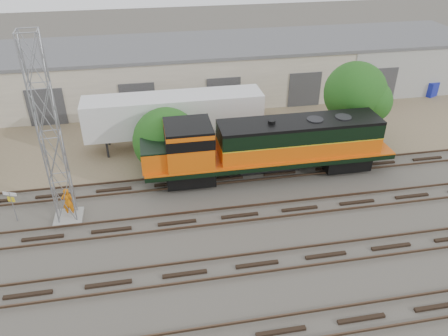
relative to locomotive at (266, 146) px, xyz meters
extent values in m
plane|color=#47423A|center=(-2.83, -6.00, -2.46)|extent=(140.00, 140.00, 0.00)
cube|color=#726047|center=(-2.83, 9.00, -2.45)|extent=(80.00, 16.00, 0.02)
cube|color=black|center=(-2.83, -13.50, -2.39)|extent=(80.00, 2.40, 0.14)
cube|color=#4C3828|center=(-2.83, -12.75, -2.25)|extent=(80.00, 0.08, 0.14)
cube|color=black|center=(-2.83, -9.00, -2.39)|extent=(80.00, 2.40, 0.14)
cube|color=#4C3828|center=(-2.83, -9.75, -2.25)|extent=(80.00, 0.08, 0.14)
cube|color=#4C3828|center=(-2.83, -8.25, -2.25)|extent=(80.00, 0.08, 0.14)
cube|color=black|center=(-2.83, -4.50, -2.39)|extent=(80.00, 2.40, 0.14)
cube|color=#4C3828|center=(-2.83, -5.25, -2.25)|extent=(80.00, 0.08, 0.14)
cube|color=#4C3828|center=(-2.83, -3.75, -2.25)|extent=(80.00, 0.08, 0.14)
cube|color=black|center=(-2.83, 0.00, -2.39)|extent=(80.00, 2.40, 0.14)
cube|color=#4C3828|center=(-2.83, -0.75, -2.25)|extent=(80.00, 0.08, 0.14)
cube|color=#4C3828|center=(-2.83, 0.75, -2.25)|extent=(80.00, 0.08, 0.14)
cube|color=beige|center=(-2.83, 17.00, 0.04)|extent=(58.00, 10.00, 5.00)
cube|color=#59595B|center=(-2.83, 17.00, 2.69)|extent=(58.40, 10.40, 0.30)
cube|color=#999993|center=(19.17, 11.95, 0.04)|extent=(14.00, 0.10, 5.00)
cube|color=#333335|center=(-16.83, 11.94, -0.76)|extent=(3.20, 0.12, 3.40)
cube|color=#333335|center=(-8.83, 11.94, -0.76)|extent=(3.20, 0.12, 3.40)
cube|color=#333335|center=(-0.83, 11.94, -0.76)|extent=(3.20, 0.12, 3.40)
cube|color=#333335|center=(7.17, 11.94, -0.76)|extent=(3.20, 0.12, 3.40)
cube|color=#333335|center=(15.17, 11.94, -0.76)|extent=(3.20, 0.12, 3.40)
cube|color=black|center=(-5.46, 0.00, -1.66)|extent=(3.36, 2.52, 1.05)
cube|color=black|center=(6.09, 0.00, -1.66)|extent=(3.36, 2.52, 1.05)
cube|color=black|center=(0.32, 0.00, -0.95)|extent=(17.85, 3.15, 0.37)
cylinder|color=black|center=(0.32, 0.00, -1.61)|extent=(4.41, 1.15, 1.15)
cube|color=#D5540A|center=(2.42, 0.00, -0.14)|extent=(11.55, 2.73, 1.26)
cube|color=black|center=(2.42, 0.00, 1.02)|extent=(11.55, 2.73, 1.05)
cube|color=black|center=(2.42, 0.00, 1.65)|extent=(11.55, 2.73, 0.21)
cube|color=#D5540A|center=(-5.46, 0.00, 0.60)|extent=(3.15, 3.15, 2.73)
cube|color=black|center=(-5.46, 0.00, 2.05)|extent=(3.15, 3.15, 0.17)
cube|color=#D5540A|center=(-7.87, 0.00, -0.03)|extent=(1.68, 2.52, 1.47)
cube|color=gray|center=(-13.53, -2.72, -2.36)|extent=(1.73, 1.73, 0.20)
cylinder|color=gray|center=(-14.06, -2.19, 3.50)|extent=(0.09, 0.09, 11.53)
cylinder|color=gray|center=(-13.00, -2.19, 3.50)|extent=(0.09, 0.09, 11.53)
cylinder|color=gray|center=(-14.06, -3.25, 3.50)|extent=(0.09, 0.09, 11.53)
cylinder|color=gray|center=(-13.00, -3.25, 3.50)|extent=(0.09, 0.09, 11.53)
cylinder|color=gray|center=(-16.69, -2.38, -1.37)|extent=(0.07, 0.07, 2.19)
cube|color=white|center=(-16.69, -2.38, -0.42)|extent=(0.85, 0.35, 0.22)
cube|color=yellow|center=(-16.69, -2.38, -0.82)|extent=(0.43, 0.20, 0.35)
imported|color=orange|center=(-13.46, -2.36, -1.46)|extent=(0.74, 0.49, 2.01)
cube|color=silver|center=(-5.96, 5.97, 0.41)|extent=(14.11, 2.87, 2.93)
cube|color=black|center=(-0.43, 5.99, -1.92)|extent=(2.61, 2.72, 1.08)
cube|color=black|center=(-11.38, 4.87, -1.76)|extent=(0.16, 0.16, 1.41)
cube|color=black|center=(-11.39, 7.03, -1.76)|extent=(0.16, 0.16, 1.41)
cube|color=#16209B|center=(21.15, 12.42, -1.71)|extent=(2.08, 2.03, 1.50)
cube|color=maroon|center=(14.74, 12.18, -1.76)|extent=(1.54, 1.44, 1.40)
cylinder|color=#382619|center=(-6.84, 2.65, -2.24)|extent=(0.34, 0.34, 0.45)
sphere|color=#1A4D16|center=(-6.84, 2.65, -0.28)|extent=(4.94, 4.94, 4.94)
sphere|color=#1A4D16|center=(-5.85, 1.91, -0.78)|extent=(3.46, 3.46, 3.46)
cylinder|color=#382619|center=(8.43, 4.24, -1.22)|extent=(0.29, 0.29, 2.49)
sphere|color=#1A4D16|center=(8.43, 4.24, 1.77)|extent=(4.98, 4.98, 4.98)
sphere|color=#1A4D16|center=(9.43, 3.49, 1.27)|extent=(3.48, 3.48, 3.48)
camera|label=1|loc=(-7.87, -26.23, 14.55)|focal=35.00mm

